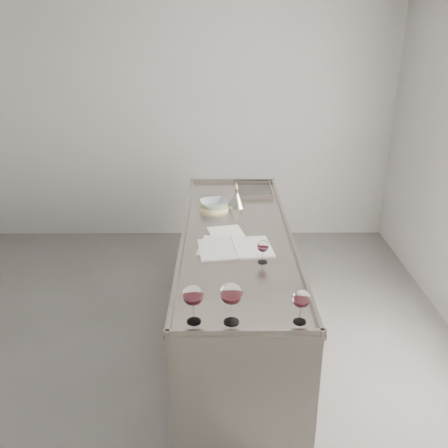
{
  "coord_description": "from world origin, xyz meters",
  "views": [
    {
      "loc": [
        0.39,
        -2.86,
        2.32
      ],
      "look_at": [
        0.41,
        0.29,
        1.02
      ],
      "focal_mm": 40.0,
      "sensor_mm": 36.0,
      "label": 1
    }
  ],
  "objects_px": {
    "wine_glass_middle": "(232,294)",
    "wine_glass_right": "(301,299)",
    "notebook": "(235,248)",
    "counter": "(236,293)",
    "wine_glass_small": "(263,247)",
    "ceramic_bowl": "(214,204)",
    "wine_glass_left": "(193,296)",
    "wine_funnel": "(236,200)"
  },
  "relations": [
    {
      "from": "wine_glass_middle",
      "to": "wine_glass_right",
      "type": "height_order",
      "value": "wine_glass_middle"
    },
    {
      "from": "wine_glass_right",
      "to": "notebook",
      "type": "xyz_separation_m",
      "value": [
        -0.29,
        0.84,
        -0.12
      ]
    },
    {
      "from": "counter",
      "to": "notebook",
      "type": "xyz_separation_m",
      "value": [
        -0.02,
        -0.24,
        0.47
      ]
    },
    {
      "from": "wine_glass_middle",
      "to": "wine_glass_small",
      "type": "bearing_deg",
      "value": 72.54
    },
    {
      "from": "wine_glass_middle",
      "to": "notebook",
      "type": "distance_m",
      "value": 0.85
    },
    {
      "from": "wine_glass_middle",
      "to": "ceramic_bowl",
      "type": "relative_size",
      "value": 1.06
    },
    {
      "from": "counter",
      "to": "wine_glass_small",
      "type": "distance_m",
      "value": 0.73
    },
    {
      "from": "wine_glass_right",
      "to": "counter",
      "type": "bearing_deg",
      "value": 104.27
    },
    {
      "from": "counter",
      "to": "wine_glass_left",
      "type": "distance_m",
      "value": 1.26
    },
    {
      "from": "ceramic_bowl",
      "to": "wine_funnel",
      "type": "bearing_deg",
      "value": 16.97
    },
    {
      "from": "wine_funnel",
      "to": "wine_glass_middle",
      "type": "bearing_deg",
      "value": -92.64
    },
    {
      "from": "counter",
      "to": "notebook",
      "type": "bearing_deg",
      "value": -94.47
    },
    {
      "from": "wine_glass_left",
      "to": "wine_glass_small",
      "type": "xyz_separation_m",
      "value": [
        0.39,
        0.64,
        -0.04
      ]
    },
    {
      "from": "wine_glass_small",
      "to": "ceramic_bowl",
      "type": "distance_m",
      "value": 0.98
    },
    {
      "from": "wine_glass_left",
      "to": "wine_glass_right",
      "type": "bearing_deg",
      "value": -0.72
    },
    {
      "from": "wine_glass_left",
      "to": "wine_glass_middle",
      "type": "distance_m",
      "value": 0.18
    },
    {
      "from": "wine_glass_middle",
      "to": "wine_funnel",
      "type": "bearing_deg",
      "value": 87.36
    },
    {
      "from": "wine_glass_left",
      "to": "wine_glass_middle",
      "type": "height_order",
      "value": "wine_glass_middle"
    },
    {
      "from": "counter",
      "to": "wine_funnel",
      "type": "height_order",
      "value": "wine_funnel"
    },
    {
      "from": "wine_glass_right",
      "to": "ceramic_bowl",
      "type": "xyz_separation_m",
      "value": [
        -0.44,
        1.57,
        -0.08
      ]
    },
    {
      "from": "wine_funnel",
      "to": "notebook",
      "type": "bearing_deg",
      "value": -92.34
    },
    {
      "from": "ceramic_bowl",
      "to": "wine_funnel",
      "type": "height_order",
      "value": "wine_funnel"
    },
    {
      "from": "ceramic_bowl",
      "to": "wine_funnel",
      "type": "relative_size",
      "value": 1.06
    },
    {
      "from": "counter",
      "to": "wine_glass_middle",
      "type": "xyz_separation_m",
      "value": [
        -0.06,
        -1.08,
        0.62
      ]
    },
    {
      "from": "notebook",
      "to": "ceramic_bowl",
      "type": "bearing_deg",
      "value": 94.3
    },
    {
      "from": "wine_glass_right",
      "to": "wine_funnel",
      "type": "height_order",
      "value": "wine_funnel"
    },
    {
      "from": "wine_glass_small",
      "to": "ceramic_bowl",
      "type": "bearing_deg",
      "value": 108.55
    },
    {
      "from": "wine_glass_right",
      "to": "notebook",
      "type": "distance_m",
      "value": 0.9
    },
    {
      "from": "counter",
      "to": "wine_glass_left",
      "type": "relative_size",
      "value": 11.92
    },
    {
      "from": "wine_glass_left",
      "to": "ceramic_bowl",
      "type": "relative_size",
      "value": 0.97
    },
    {
      "from": "wine_funnel",
      "to": "wine_glass_left",
      "type": "bearing_deg",
      "value": -99.08
    },
    {
      "from": "wine_glass_right",
      "to": "wine_funnel",
      "type": "bearing_deg",
      "value": 99.11
    },
    {
      "from": "wine_glass_left",
      "to": "notebook",
      "type": "relative_size",
      "value": 0.4
    },
    {
      "from": "wine_glass_left",
      "to": "wine_glass_middle",
      "type": "xyz_separation_m",
      "value": [
        0.18,
        -0.01,
        0.01
      ]
    },
    {
      "from": "ceramic_bowl",
      "to": "wine_glass_middle",
      "type": "bearing_deg",
      "value": -86.18
    },
    {
      "from": "wine_glass_middle",
      "to": "ceramic_bowl",
      "type": "height_order",
      "value": "wine_glass_middle"
    },
    {
      "from": "wine_glass_middle",
      "to": "wine_funnel",
      "type": "height_order",
      "value": "wine_glass_middle"
    },
    {
      "from": "counter",
      "to": "wine_glass_right",
      "type": "relative_size",
      "value": 13.46
    },
    {
      "from": "wine_glass_left",
      "to": "wine_glass_right",
      "type": "height_order",
      "value": "wine_glass_left"
    },
    {
      "from": "wine_glass_left",
      "to": "wine_glass_small",
      "type": "relative_size",
      "value": 1.39
    },
    {
      "from": "counter",
      "to": "wine_glass_small",
      "type": "height_order",
      "value": "wine_glass_small"
    },
    {
      "from": "wine_glass_left",
      "to": "wine_glass_small",
      "type": "distance_m",
      "value": 0.75
    }
  ]
}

